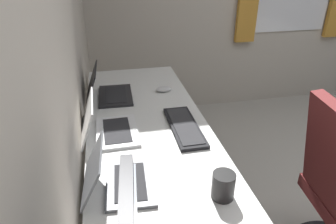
{
  "coord_description": "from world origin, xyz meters",
  "views": [
    {
      "loc": [
        -0.89,
        1.76,
        1.56
      ],
      "look_at": [
        0.24,
        1.52,
        0.95
      ],
      "focal_mm": 33.04,
      "sensor_mm": 36.0,
      "label": 1
    }
  ],
  "objects": [
    {
      "name": "laptop_center",
      "position": [
        0.08,
        1.77,
        0.77
      ],
      "size": [
        0.3,
        0.29,
        0.18
      ],
      "color": "#595B60",
      "rests_on": "desk"
    },
    {
      "name": "wall_back",
      "position": [
        0.0,
        1.96,
        1.3
      ],
      "size": [
        4.8,
        0.1,
        2.6
      ],
      "primitive_type": "cube",
      "color": "beige",
      "rests_on": "ground"
    },
    {
      "name": "laptop_left",
      "position": [
        0.48,
        1.79,
        0.78
      ],
      "size": [
        0.32,
        0.28,
        0.2
      ],
      "color": "white",
      "rests_on": "desk"
    },
    {
      "name": "coffee_mug",
      "position": [
        -0.06,
        1.38,
        0.78
      ],
      "size": [
        0.13,
        0.09,
        0.11
      ],
      "color": "black",
      "rests_on": "desk"
    },
    {
      "name": "mouse_main",
      "position": [
        0.94,
        1.4,
        0.75
      ],
      "size": [
        0.06,
        0.1,
        0.03
      ],
      "primitive_type": "ellipsoid",
      "color": "silver",
      "rests_on": "desk"
    },
    {
      "name": "keyboard_main",
      "position": [
        0.45,
        1.39,
        0.74
      ],
      "size": [
        0.42,
        0.14,
        0.02
      ],
      "color": "black",
      "rests_on": "desk"
    },
    {
      "name": "laptop_leftmost",
      "position": [
        0.92,
        1.77,
        0.78
      ],
      "size": [
        0.33,
        0.29,
        0.2
      ],
      "color": "black",
      "rests_on": "desk"
    },
    {
      "name": "desk",
      "position": [
        0.24,
        1.57,
        0.67
      ],
      "size": [
        2.34,
        0.64,
        0.73
      ],
      "color": "white",
      "rests_on": "ground"
    }
  ]
}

